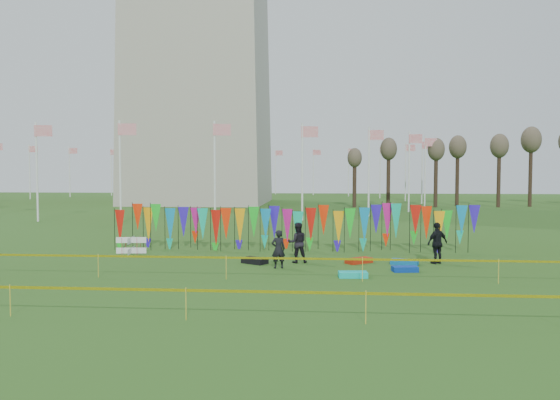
# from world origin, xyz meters

# --- Properties ---
(ground) EXTENTS (160.00, 160.00, 0.00)m
(ground) POSITION_xyz_m (0.00, 0.00, 0.00)
(ground) COLOR #294B15
(ground) RESTS_ON ground
(flagpole_ring) EXTENTS (57.40, 56.16, 8.00)m
(flagpole_ring) POSITION_xyz_m (-14.00, 48.00, 4.00)
(flagpole_ring) COLOR white
(flagpole_ring) RESTS_ON ground
(banner_row) EXTENTS (18.64, 0.64, 2.27)m
(banner_row) POSITION_xyz_m (0.28, 6.69, 1.39)
(banner_row) COLOR black
(banner_row) RESTS_ON ground
(caution_tape_near) EXTENTS (26.00, 0.02, 0.90)m
(caution_tape_near) POSITION_xyz_m (-0.22, -1.18, 0.78)
(caution_tape_near) COLOR #E9E404
(caution_tape_near) RESTS_ON ground
(caution_tape_far) EXTENTS (26.00, 0.02, 0.90)m
(caution_tape_far) POSITION_xyz_m (-0.22, -6.83, 0.78)
(caution_tape_far) COLOR #E9E404
(caution_tape_far) RESTS_ON ground
(box_kite) EXTENTS (0.75, 0.75, 0.83)m
(box_kite) POSITION_xyz_m (-7.68, 4.76, 0.42)
(box_kite) COLOR #B70D27
(box_kite) RESTS_ON ground
(person_left) EXTENTS (0.69, 0.59, 1.61)m
(person_left) POSITION_xyz_m (-0.12, 1.31, 0.81)
(person_left) COLOR black
(person_left) RESTS_ON ground
(person_mid) EXTENTS (0.96, 0.69, 1.79)m
(person_mid) POSITION_xyz_m (0.61, 2.77, 0.90)
(person_mid) COLOR black
(person_mid) RESTS_ON ground
(person_right) EXTENTS (1.23, 1.07, 1.82)m
(person_right) POSITION_xyz_m (6.73, 2.98, 0.91)
(person_right) COLOR black
(person_right) RESTS_ON ground
(kite_bag_turquoise) EXTENTS (1.13, 0.62, 0.22)m
(kite_bag_turquoise) POSITION_xyz_m (2.88, -0.43, 0.11)
(kite_bag_turquoise) COLOR #0ED2C7
(kite_bag_turquoise) RESTS_ON ground
(kite_bag_blue) EXTENTS (1.07, 0.66, 0.21)m
(kite_bag_blue) POSITION_xyz_m (5.04, 0.96, 0.11)
(kite_bag_blue) COLOR #0A36A8
(kite_bag_blue) RESTS_ON ground
(kite_bag_red) EXTENTS (1.28, 1.16, 0.22)m
(kite_bag_red) POSITION_xyz_m (3.32, 2.87, 0.11)
(kite_bag_red) COLOR red
(kite_bag_red) RESTS_ON ground
(kite_bag_black) EXTENTS (1.24, 1.09, 0.25)m
(kite_bag_black) POSITION_xyz_m (-1.26, 2.42, 0.12)
(kite_bag_black) COLOR black
(kite_bag_black) RESTS_ON ground
(kite_bag_teal) EXTENTS (1.27, 0.88, 0.22)m
(kite_bag_teal) POSITION_xyz_m (5.27, 2.64, 0.11)
(kite_bag_teal) COLOR #0D67B8
(kite_bag_teal) RESTS_ON ground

